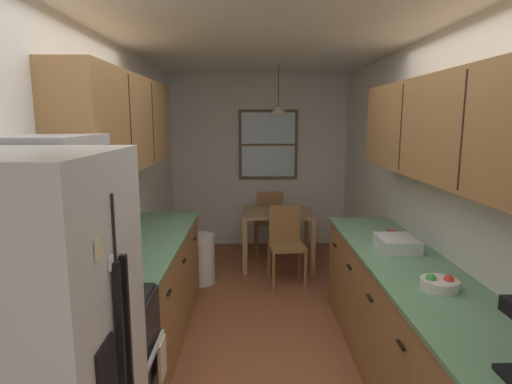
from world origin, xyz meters
TOP-DOWN VIEW (x-y plane):
  - ground_plane at (0.00, 1.00)m, footprint 12.00×12.00m
  - wall_left at (-1.35, 1.00)m, footprint 0.10×9.00m
  - wall_right at (1.35, 1.00)m, footprint 0.10×9.00m
  - wall_back at (0.00, 3.65)m, footprint 4.40×0.10m
  - ceiling_slab at (0.00, 1.00)m, footprint 4.40×9.00m
  - stove_range at (-0.99, -0.56)m, footprint 0.66×0.64m
  - microwave_over_range at (-1.11, -0.56)m, footprint 0.39×0.60m
  - counter_left at (-1.00, 0.78)m, footprint 0.64×2.05m
  - upper_cabinets_left at (-1.14, 0.73)m, footprint 0.33×2.13m
  - counter_right at (1.00, 0.00)m, footprint 0.64×3.07m
  - upper_cabinets_right at (1.14, -0.05)m, footprint 0.33×2.75m
  - dining_table at (0.22, 2.62)m, footprint 0.89×0.72m
  - dining_chair_near at (0.29, 2.05)m, footprint 0.43×0.43m
  - dining_chair_far at (0.14, 3.19)m, footprint 0.42×0.42m
  - pendant_light at (0.22, 2.62)m, footprint 0.24×0.24m
  - back_window at (0.14, 3.58)m, footprint 0.86×0.05m
  - trash_bin at (-0.70, 2.04)m, footprint 0.32×0.32m
  - storage_canister at (-1.00, -0.10)m, footprint 0.12×0.12m
  - dish_towel at (-0.64, -0.40)m, footprint 0.02×0.16m
  - mug_by_coffeemaker at (1.05, 0.70)m, footprint 0.11×0.07m
  - fruit_bowl at (1.00, -0.33)m, footprint 0.22×0.22m
  - dish_rack at (1.01, 0.44)m, footprint 0.28×0.34m
  - table_serving_bowl at (0.23, 2.53)m, footprint 0.19×0.19m

SIDE VIEW (x-z plane):
  - ground_plane at x=0.00m, z-range 0.00..0.00m
  - trash_bin at x=-0.70m, z-range 0.00..0.58m
  - counter_right at x=1.00m, z-range 0.00..0.90m
  - counter_left at x=-1.00m, z-range 0.00..0.90m
  - stove_range at x=-0.99m, z-range -0.08..1.02m
  - dish_towel at x=-0.64m, z-range 0.38..0.62m
  - dining_chair_near at x=0.29m, z-range 0.05..0.95m
  - dining_chair_far at x=0.14m, z-range 0.05..0.95m
  - dining_table at x=0.22m, z-range 0.24..0.96m
  - table_serving_bowl at x=0.23m, z-range 0.72..0.78m
  - fruit_bowl at x=1.00m, z-range 0.89..0.98m
  - mug_by_coffeemaker at x=1.05m, z-range 0.90..0.99m
  - dish_rack at x=1.01m, z-range 0.90..1.00m
  - storage_canister at x=-1.00m, z-range 0.90..1.12m
  - wall_left at x=-1.35m, z-range 0.00..2.55m
  - wall_right at x=1.35m, z-range 0.00..2.55m
  - wall_back at x=0.00m, z-range 0.00..2.55m
  - back_window at x=0.14m, z-range 1.01..2.03m
  - microwave_over_range at x=-1.11m, z-range 1.48..1.82m
  - upper_cabinets_right at x=1.14m, z-range 1.50..2.17m
  - upper_cabinets_left at x=-1.14m, z-range 1.50..2.24m
  - pendant_light at x=0.22m, z-range 1.71..2.30m
  - ceiling_slab at x=0.00m, z-range 2.55..2.63m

